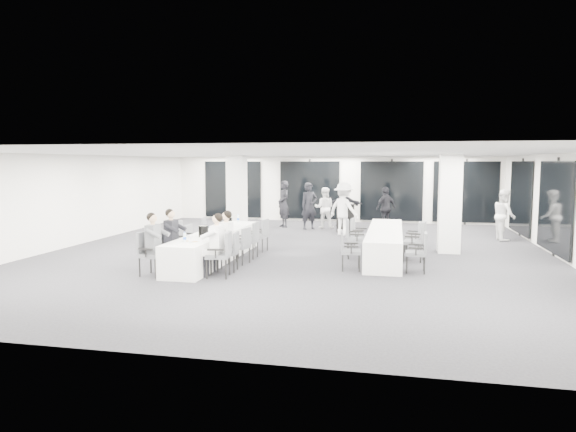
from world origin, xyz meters
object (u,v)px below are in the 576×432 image
at_px(chair_main_left_fourth, 193,238).
at_px(standing_guest_d, 386,205).
at_px(chair_main_left_mid, 182,238).
at_px(ice_bucket_near, 203,231).
at_px(chair_main_left_second, 168,247).
at_px(cocktail_table, 345,218).
at_px(chair_side_right_far, 415,235).
at_px(chair_main_right_far, 261,233).
at_px(standing_guest_b, 324,205).
at_px(chair_main_right_near, 222,251).
at_px(standing_guest_h, 504,211).
at_px(standing_guest_f, 344,203).
at_px(banquet_table_side, 385,243).
at_px(chair_side_right_mid, 417,239).
at_px(standing_guest_a, 309,203).
at_px(chair_main_left_far, 209,231).
at_px(chair_main_right_fourth, 251,238).
at_px(standing_guest_c, 344,205).
at_px(banquet_table_main, 215,246).
at_px(chair_side_left_mid, 353,236).
at_px(chair_side_left_far, 357,232).
at_px(chair_side_left_near, 348,248).
at_px(ice_bucket_far, 228,222).
at_px(chair_main_left_near, 149,251).
at_px(standing_guest_g, 284,201).
at_px(chair_main_right_mid, 242,243).
at_px(chair_side_right_near, 419,250).

bearing_deg(chair_main_left_fourth, standing_guest_d, 147.17).
distance_m(chair_main_left_mid, ice_bucket_near, 1.16).
bearing_deg(chair_main_left_fourth, chair_main_left_second, 3.67).
bearing_deg(cocktail_table, chair_side_right_far, -57.54).
relative_size(chair_main_right_far, standing_guest_b, 0.52).
distance_m(chair_main_right_near, standing_guest_h, 10.19).
relative_size(chair_main_right_far, standing_guest_f, 0.49).
bearing_deg(standing_guest_h, banquet_table_side, 128.67).
height_order(cocktail_table, chair_main_right_far, cocktail_table).
bearing_deg(cocktail_table, chair_main_left_fourth, -122.59).
height_order(chair_main_left_fourth, standing_guest_b, standing_guest_b).
bearing_deg(chair_side_right_mid, ice_bucket_near, 121.78).
height_order(banquet_table_side, standing_guest_d, standing_guest_d).
distance_m(standing_guest_a, standing_guest_f, 1.69).
height_order(chair_main_left_far, chair_main_right_near, chair_main_right_near).
bearing_deg(chair_main_left_far, standing_guest_h, 102.97).
height_order(chair_main_right_near, standing_guest_d, standing_guest_d).
xyz_separation_m(chair_main_right_fourth, standing_guest_a, (0.52, 6.24, 0.46)).
bearing_deg(standing_guest_c, chair_main_left_second, 91.50).
relative_size(standing_guest_f, ice_bucket_near, 6.88).
height_order(chair_main_left_mid, standing_guest_d, standing_guest_d).
bearing_deg(chair_main_left_second, banquet_table_main, 144.89).
height_order(chair_side_left_mid, chair_side_right_far, chair_side_left_mid).
relative_size(chair_main_right_fourth, chair_side_left_far, 1.06).
distance_m(chair_side_left_near, chair_side_right_mid, 2.23).
xyz_separation_m(chair_main_left_fourth, standing_guest_b, (2.71, 6.68, 0.41)).
xyz_separation_m(chair_main_left_mid, ice_bucket_far, (0.83, 1.26, 0.29)).
bearing_deg(chair_main_left_near, chair_side_left_far, 144.47).
relative_size(chair_side_left_mid, standing_guest_b, 0.58).
height_order(chair_side_left_near, standing_guest_a, standing_guest_a).
distance_m(cocktail_table, chair_main_left_second, 8.08).
distance_m(standing_guest_c, ice_bucket_far, 5.16).
relative_size(standing_guest_c, ice_bucket_near, 7.64).
bearing_deg(standing_guest_c, chair_side_left_near, 127.61).
height_order(chair_side_left_mid, chair_side_left_far, chair_side_left_mid).
bearing_deg(chair_side_left_mid, standing_guest_c, -179.33).
bearing_deg(chair_side_left_far, standing_guest_d, 178.44).
bearing_deg(chair_main_right_near, banquet_table_main, 16.53).
bearing_deg(standing_guest_g, chair_side_left_far, -0.97).
xyz_separation_m(banquet_table_main, standing_guest_b, (1.88, 7.15, 0.53)).
relative_size(chair_main_left_far, standing_guest_f, 0.49).
relative_size(cocktail_table, standing_guest_f, 0.55).
xyz_separation_m(chair_main_right_mid, standing_guest_c, (1.98, 5.72, 0.52)).
height_order(standing_guest_a, ice_bucket_near, standing_guest_a).
distance_m(chair_main_left_mid, chair_side_left_mid, 4.52).
distance_m(standing_guest_h, ice_bucket_far, 9.14).
distance_m(chair_side_left_near, chair_side_left_far, 2.96).
bearing_deg(chair_main_left_mid, ice_bucket_far, 151.76).
height_order(chair_main_left_fourth, chair_side_right_near, chair_side_right_near).
xyz_separation_m(chair_side_left_near, standing_guest_a, (-2.15, 7.21, 0.48)).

